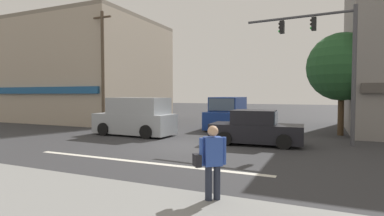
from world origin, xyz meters
name	(u,v)px	position (x,y,z in m)	size (l,w,h in m)	color
ground_plane	(184,146)	(0.00, 0.00, 0.00)	(120.00, 120.00, 0.00)	#333335
lane_marking_stripe	(140,162)	(0.00, -3.50, 0.00)	(9.00, 0.24, 0.01)	silver
building_left_block	(89,72)	(-13.90, 9.17, 4.34)	(11.82, 10.40, 8.68)	tan
street_tree	(342,67)	(6.56, 6.68, 3.82)	(3.77, 3.77, 5.72)	#4C3823
utility_pole_near_left	(103,68)	(-7.82, 3.88, 4.04)	(1.40, 0.22, 7.78)	brown
traffic_light_mast	(330,53)	(5.89, 3.00, 4.18)	(4.88, 0.52, 6.20)	#47474C
sedan_approaching_near	(256,129)	(2.85, 1.67, 0.71)	(4.19, 2.05, 1.58)	black
van_crossing_center	(227,114)	(-0.20, 7.19, 1.01)	(2.12, 4.64, 2.11)	navy
van_crossing_leftbound	(136,117)	(-3.99, 2.06, 1.01)	(4.66, 2.16, 2.11)	#999EA3
pedestrian_foreground_with_bag	(212,161)	(3.63, -6.36, 0.95)	(0.64, 0.51, 1.67)	#232838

